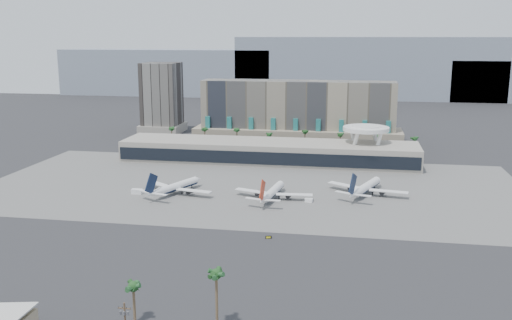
% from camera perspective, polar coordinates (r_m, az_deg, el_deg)
% --- Properties ---
extents(ground, '(900.00, 900.00, 0.00)m').
position_cam_1_polar(ground, '(226.54, -2.98, -6.15)').
color(ground, '#232326').
rests_on(ground, ground).
extents(apron_pad, '(260.00, 130.00, 0.06)m').
position_cam_1_polar(apron_pad, '(278.14, -0.46, -2.60)').
color(apron_pad, '#5B5B59').
rests_on(apron_pad, ground).
extents(mountain_ridge, '(680.00, 60.00, 70.00)m').
position_cam_1_polar(mountain_ridge, '(680.90, 8.26, 8.71)').
color(mountain_ridge, gray).
rests_on(mountain_ridge, ground).
extents(hotel, '(140.00, 30.00, 42.00)m').
position_cam_1_polar(hotel, '(389.55, 4.16, 4.21)').
color(hotel, gray).
rests_on(hotel, ground).
extents(office_tower, '(30.00, 30.00, 52.00)m').
position_cam_1_polar(office_tower, '(436.47, -9.39, 5.77)').
color(office_tower, black).
rests_on(office_tower, ground).
extents(terminal, '(170.00, 32.50, 14.50)m').
position_cam_1_polar(terminal, '(329.35, 1.26, 0.92)').
color(terminal, '#ADA598').
rests_on(terminal, ground).
extents(saucer_structure, '(26.00, 26.00, 21.89)m').
position_cam_1_polar(saucer_structure, '(329.72, 10.93, 2.82)').
color(saucer_structure, white).
rests_on(saucer_structure, ground).
extents(palm_row, '(157.80, 2.80, 13.10)m').
position_cam_1_polar(palm_row, '(361.96, 3.20, 2.59)').
color(palm_row, brown).
rests_on(palm_row, ground).
extents(airliner_left, '(35.06, 36.12, 13.27)m').
position_cam_1_polar(airliner_left, '(266.51, -8.02, -2.65)').
color(airliner_left, white).
rests_on(airliner_left, ground).
extents(airliner_centre, '(36.11, 37.39, 12.94)m').
position_cam_1_polar(airliner_centre, '(255.57, 1.65, -3.21)').
color(airliner_centre, white).
rests_on(airliner_centre, ground).
extents(airliner_right, '(36.84, 38.03, 13.79)m').
position_cam_1_polar(airliner_right, '(267.16, 10.93, -2.69)').
color(airliner_right, white).
rests_on(airliner_right, ground).
extents(service_vehicle_a, '(4.89, 2.41, 2.38)m').
position_cam_1_polar(service_vehicle_a, '(269.49, -11.82, -3.11)').
color(service_vehicle_a, white).
rests_on(service_vehicle_a, ground).
extents(service_vehicle_b, '(3.61, 2.50, 1.70)m').
position_cam_1_polar(service_vehicle_b, '(252.26, 5.31, -4.04)').
color(service_vehicle_b, white).
rests_on(service_vehicle_b, ground).
extents(taxiway_sign, '(2.21, 1.03, 1.01)m').
position_cam_1_polar(taxiway_sign, '(207.72, 1.26, -7.73)').
color(taxiway_sign, black).
rests_on(taxiway_sign, ground).
extents(near_palm_a, '(6.00, 6.00, 11.07)m').
position_cam_1_polar(near_palm_a, '(151.55, -12.15, -12.75)').
color(near_palm_a, brown).
rests_on(near_palm_a, ground).
extents(near_palm_b, '(6.00, 6.00, 15.25)m').
position_cam_1_polar(near_palm_b, '(145.29, -3.98, -11.85)').
color(near_palm_b, brown).
rests_on(near_palm_b, ground).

